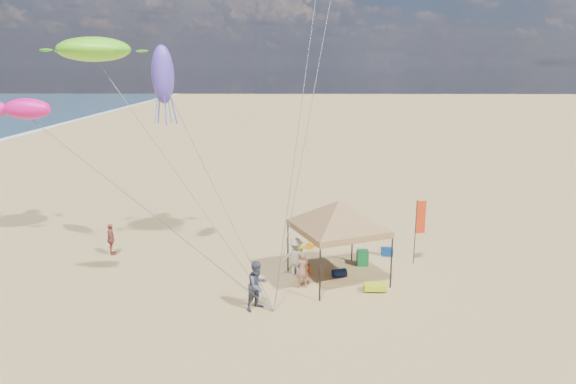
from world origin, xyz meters
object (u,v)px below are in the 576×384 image
canopy_tent (339,204)px  feather_flag (419,221)px  chair_green (362,258)px  person_far_a (111,239)px  chair_yellow (297,255)px  cooler_red (304,268)px  cooler_blue (387,252)px  person_near_b (257,285)px  beach_cart (375,287)px  person_near_c (296,257)px  person_near_a (302,270)px

canopy_tent → feather_flag: size_ratio=1.97×
chair_green → person_far_a: size_ratio=0.45×
feather_flag → person_far_a: bearing=176.3°
feather_flag → person_far_a: (-14.53, 0.94, -1.27)m
chair_yellow → feather_flag: bearing=-1.4°
chair_yellow → cooler_red: bearing=-77.2°
cooler_red → chair_green: (2.71, 0.93, 0.16)m
cooler_red → cooler_blue: size_ratio=1.00×
cooler_red → person_far_a: person_far_a is taller
cooler_red → person_near_b: (-1.80, -3.52, 0.76)m
chair_yellow → beach_cart: chair_yellow is taller
chair_yellow → person_near_c: bearing=-92.7°
canopy_tent → beach_cart: (1.44, -1.23, -3.17)m
canopy_tent → person_near_a: 3.13m
feather_flag → person_near_c: (-5.63, -1.49, -1.18)m
chair_yellow → canopy_tent: bearing=-49.3°
chair_green → chair_yellow: 3.02m
beach_cart → person_near_a: bearing=173.6°
feather_flag → person_near_b: size_ratio=1.61×
chair_green → beach_cart: size_ratio=0.78×
cooler_blue → person_near_b: 8.19m
canopy_tent → chair_green: 3.66m
person_near_c → person_far_a: size_ratio=1.11×
person_far_a → cooler_red: bearing=-127.1°
person_near_b → beach_cart: bearing=-27.1°
beach_cart → person_near_b: (-4.66, -1.59, 0.75)m
cooler_red → person_near_a: person_near_a is taller
canopy_tent → feather_flag: bearing=25.7°
chair_yellow → person_near_c: size_ratio=0.41×
chair_yellow → person_near_a: 2.93m
cooler_blue → person_far_a: size_ratio=0.35×
cooler_red → person_near_c: (-0.37, -0.33, 0.67)m
person_near_a → person_near_b: 2.57m
feather_flag → chair_yellow: size_ratio=4.37×
beach_cart → person_far_a: (-12.13, 4.03, 0.58)m
feather_flag → chair_yellow: bearing=178.6°
cooler_red → chair_green: size_ratio=0.77×
cooler_blue → person_far_a: person_far_a is taller
cooler_red → beach_cart: bearing=-34.0°
chair_yellow → person_far_a: bearing=174.9°
canopy_tent → person_near_a: canopy_tent is taller
chair_yellow → person_near_a: (0.19, -2.89, 0.43)m
chair_yellow → person_near_b: bearing=-107.4°
chair_yellow → beach_cart: 4.51m
feather_flag → cooler_red: (-5.26, -1.16, -1.85)m
person_far_a → chair_yellow: bearing=-119.4°
person_near_a → feather_flag: bearing=-176.2°
canopy_tent → person_far_a: size_ratio=3.88×
canopy_tent → chair_green: size_ratio=8.61×
person_near_b → person_far_a: bearing=97.1°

